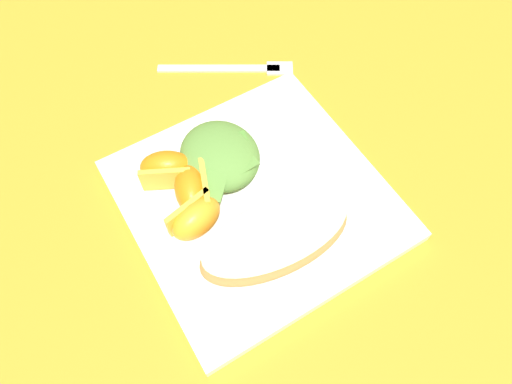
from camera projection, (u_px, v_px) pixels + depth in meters
name	position (u px, v px, depth m)	size (l,w,h in m)	color
ground	(256.00, 203.00, 0.56)	(3.00, 3.00, 0.00)	orange
white_plate	(256.00, 200.00, 0.55)	(0.28, 0.28, 0.02)	white
cheesy_pizza_bread	(275.00, 238.00, 0.50)	(0.09, 0.18, 0.04)	#B77F42
green_salad_pile	(220.00, 156.00, 0.55)	(0.11, 0.09, 0.04)	#5B8E3D
orange_wedge_front	(166.00, 168.00, 0.54)	(0.06, 0.07, 0.04)	orange
orange_wedge_middle	(193.00, 189.00, 0.52)	(0.07, 0.06, 0.04)	orange
orange_wedge_rear	(197.00, 221.00, 0.50)	(0.05, 0.07, 0.04)	orange
metal_fork	(237.00, 68.00, 0.66)	(0.11, 0.17, 0.01)	silver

